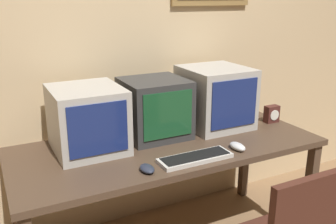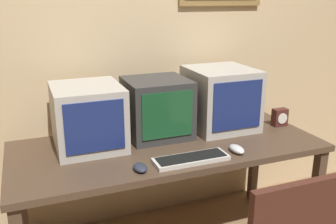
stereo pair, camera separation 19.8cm
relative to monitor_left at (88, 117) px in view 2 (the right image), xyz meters
The scene contains 9 objects.
wall_back 0.69m from the monitor_left, 38.82° to the left, with size 8.00×0.08×2.60m.
desk 0.52m from the monitor_left, 16.87° to the right, with size 1.78×0.76×0.72m.
monitor_left is the anchor object (origin of this frame).
monitor_center 0.42m from the monitor_left, ahead, with size 0.37×0.36×0.35m.
monitor_right 0.85m from the monitor_left, ahead, with size 0.40×0.42×0.39m.
keyboard_main 0.63m from the monitor_left, 41.02° to the right, with size 0.40×0.13×0.03m.
mouse_near_keyboard 0.85m from the monitor_left, 27.58° to the right, with size 0.06×0.12×0.04m.
mouse_far_corner 0.47m from the monitor_left, 66.54° to the right, with size 0.07×0.11×0.03m.
desk_clock 1.25m from the monitor_left, ahead, with size 0.10×0.06×0.12m.
Camera 2 is at (-0.74, -1.01, 1.55)m, focal length 40.00 mm.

